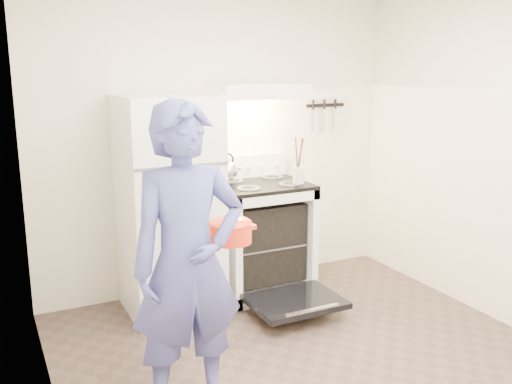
% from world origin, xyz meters
% --- Properties ---
extents(floor, '(3.60, 3.60, 0.00)m').
position_xyz_m(floor, '(0.00, 0.00, 0.00)').
color(floor, '#4B3A33').
rests_on(floor, ground).
extents(back_wall, '(3.20, 0.02, 2.50)m').
position_xyz_m(back_wall, '(0.00, 1.80, 1.25)').
color(back_wall, silver).
rests_on(back_wall, ground).
extents(refrigerator, '(0.70, 0.70, 1.70)m').
position_xyz_m(refrigerator, '(-0.58, 1.45, 0.85)').
color(refrigerator, white).
rests_on(refrigerator, floor).
extents(stove_body, '(0.76, 0.65, 0.92)m').
position_xyz_m(stove_body, '(0.23, 1.48, 0.46)').
color(stove_body, white).
rests_on(stove_body, floor).
extents(cooktop, '(0.76, 0.65, 0.03)m').
position_xyz_m(cooktop, '(0.23, 1.48, 0.94)').
color(cooktop, black).
rests_on(cooktop, stove_body).
extents(backsplash, '(0.76, 0.07, 0.20)m').
position_xyz_m(backsplash, '(0.23, 1.76, 1.05)').
color(backsplash, white).
rests_on(backsplash, cooktop).
extents(oven_door, '(0.70, 0.54, 0.04)m').
position_xyz_m(oven_door, '(0.23, 0.88, 0.12)').
color(oven_door, black).
rests_on(oven_door, floor).
extents(oven_rack, '(0.60, 0.52, 0.01)m').
position_xyz_m(oven_rack, '(0.23, 1.48, 0.44)').
color(oven_rack, gray).
rests_on(oven_rack, stove_body).
extents(range_hood, '(0.76, 0.50, 0.12)m').
position_xyz_m(range_hood, '(0.23, 1.55, 1.71)').
color(range_hood, white).
rests_on(range_hood, back_wall).
extents(knife_strip, '(0.40, 0.02, 0.03)m').
position_xyz_m(knife_strip, '(1.05, 1.79, 1.55)').
color(knife_strip, black).
rests_on(knife_strip, back_wall).
extents(pizza_stone, '(0.36, 0.36, 0.02)m').
position_xyz_m(pizza_stone, '(0.27, 1.55, 0.45)').
color(pizza_stone, '#8D704F').
rests_on(pizza_stone, oven_rack).
extents(tea_kettle, '(0.22, 0.18, 0.26)m').
position_xyz_m(tea_kettle, '(-0.05, 1.54, 1.08)').
color(tea_kettle, '#BBBBC0').
rests_on(tea_kettle, cooktop).
extents(utensil_jar, '(0.11, 0.11, 0.13)m').
position_xyz_m(utensil_jar, '(0.44, 1.22, 1.05)').
color(utensil_jar, silver).
rests_on(utensil_jar, cooktop).
extents(person, '(0.64, 0.42, 1.76)m').
position_xyz_m(person, '(-0.91, 0.08, 0.88)').
color(person, navy).
rests_on(person, floor).
extents(dutch_oven, '(0.33, 0.26, 0.22)m').
position_xyz_m(dutch_oven, '(-0.52, 0.40, 0.92)').
color(dutch_oven, red).
rests_on(dutch_oven, person).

